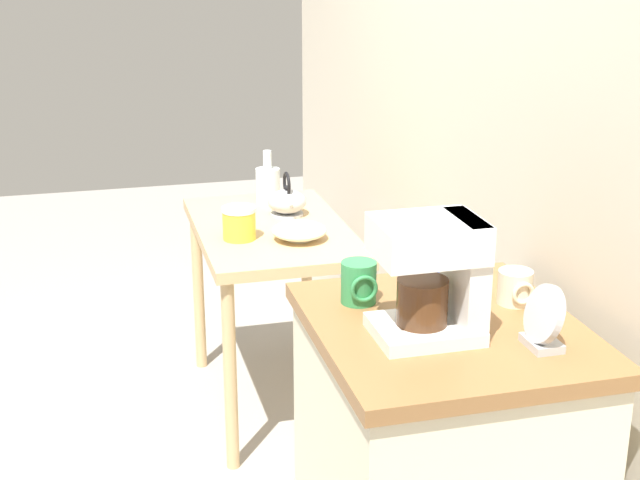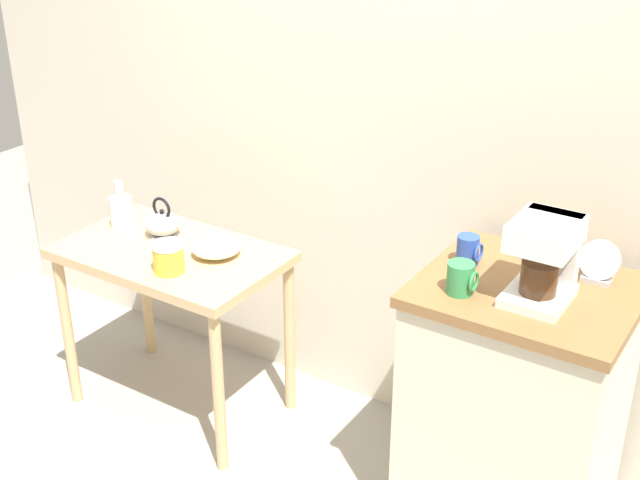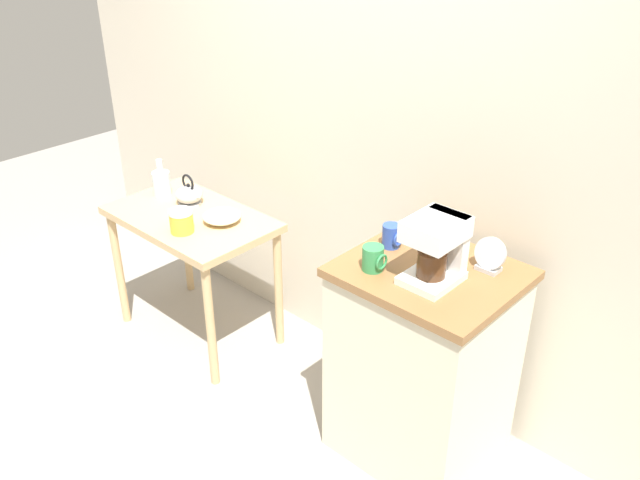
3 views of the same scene
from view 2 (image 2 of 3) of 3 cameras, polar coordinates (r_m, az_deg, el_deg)
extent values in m
plane|color=gray|center=(3.37, 0.34, -14.44)|extent=(8.00, 8.00, 0.00)
cube|color=beige|center=(3.05, 6.88, 10.80)|extent=(4.40, 0.10, 2.80)
cube|color=tan|center=(3.32, -10.08, -0.99)|extent=(0.87, 0.54, 0.04)
cylinder|color=tan|center=(3.62, -16.78, -5.94)|extent=(0.04, 0.04, 0.68)
cylinder|color=tan|center=(3.13, -6.91, -10.28)|extent=(0.04, 0.04, 0.68)
cylinder|color=tan|center=(3.88, -11.80, -3.10)|extent=(0.04, 0.04, 0.68)
cylinder|color=tan|center=(3.43, -2.09, -6.60)|extent=(0.04, 0.04, 0.68)
cube|color=beige|center=(2.92, 13.04, -11.38)|extent=(0.63, 0.55, 0.89)
cube|color=olive|center=(2.67, 14.00, -3.41)|extent=(0.66, 0.58, 0.04)
cylinder|color=beige|center=(3.24, -7.04, -0.98)|extent=(0.09, 0.09, 0.01)
ellipsoid|color=beige|center=(3.23, -7.06, -0.50)|extent=(0.19, 0.19, 0.05)
cylinder|color=#B2B5BA|center=(3.44, -10.57, 0.36)|extent=(0.12, 0.12, 0.01)
ellipsoid|color=#B2B5BA|center=(3.42, -10.63, 1.09)|extent=(0.14, 0.14, 0.09)
cone|color=#B2B5BA|center=(3.37, -9.78, 0.90)|extent=(0.07, 0.03, 0.05)
sphere|color=black|center=(3.40, -10.70, 1.91)|extent=(0.02, 0.02, 0.02)
torus|color=black|center=(3.39, -10.72, 2.15)|extent=(0.09, 0.01, 0.09)
cylinder|color=silver|center=(3.52, -13.34, 1.80)|extent=(0.09, 0.09, 0.13)
cylinder|color=silver|center=(3.48, -13.50, 3.36)|extent=(0.03, 0.03, 0.07)
cylinder|color=gold|center=(3.13, -10.25, -1.29)|extent=(0.11, 0.11, 0.10)
cylinder|color=white|center=(3.11, -10.33, -0.35)|extent=(0.12, 0.12, 0.01)
cube|color=white|center=(2.59, 14.59, -3.67)|extent=(0.18, 0.22, 0.03)
cube|color=white|center=(2.61, 15.48, -0.69)|extent=(0.16, 0.05, 0.26)
cube|color=white|center=(2.50, 15.09, 0.45)|extent=(0.18, 0.22, 0.08)
cylinder|color=#4C2D19|center=(2.55, 14.67, -2.49)|extent=(0.11, 0.11, 0.10)
cylinder|color=#338C4C|center=(2.56, 9.51, -2.57)|extent=(0.08, 0.08, 0.10)
torus|color=#338C4C|center=(2.55, 10.40, -2.81)|extent=(0.01, 0.07, 0.07)
cylinder|color=beige|center=(2.83, 14.16, -0.41)|extent=(0.08, 0.08, 0.08)
torus|color=beige|center=(2.82, 14.96, -0.61)|extent=(0.01, 0.05, 0.05)
cylinder|color=#2D4CAD|center=(2.74, 10.00, -0.68)|extent=(0.07, 0.07, 0.10)
torus|color=#2D4CAD|center=(2.73, 10.73, -0.86)|extent=(0.01, 0.06, 0.06)
cube|color=#B2B5BA|center=(2.75, 18.29, -2.51)|extent=(0.09, 0.06, 0.02)
cylinder|color=#B2B5BA|center=(2.72, 18.47, -1.28)|extent=(0.13, 0.05, 0.13)
cylinder|color=black|center=(2.72, 18.46, -1.30)|extent=(0.11, 0.04, 0.10)
camera|label=1|loc=(1.89, 64.68, -1.95)|focal=51.91mm
camera|label=3|loc=(0.63, 94.58, 9.16)|focal=38.00mm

